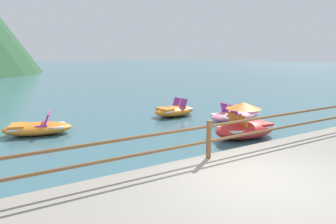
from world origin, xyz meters
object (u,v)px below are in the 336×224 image
at_px(pedal_boat_2, 174,111).
at_px(pedal_boat_3, 235,116).
at_px(pedal_boat_0, 37,128).
at_px(pedal_boat_1, 245,126).

distance_m(pedal_boat_2, pedal_boat_3, 2.89).
distance_m(pedal_boat_0, pedal_boat_1, 7.55).
height_order(pedal_boat_1, pedal_boat_3, pedal_boat_1).
bearing_deg(pedal_boat_2, pedal_boat_3, -53.83).
bearing_deg(pedal_boat_1, pedal_boat_2, 90.39).
xyz_separation_m(pedal_boat_0, pedal_boat_2, (6.16, 0.25, 0.02)).
height_order(pedal_boat_0, pedal_boat_3, same).
xyz_separation_m(pedal_boat_1, pedal_boat_2, (-0.03, 4.57, -0.17)).
xyz_separation_m(pedal_boat_1, pedal_boat_3, (1.68, 2.23, -0.19)).
bearing_deg(pedal_boat_0, pedal_boat_3, -14.83).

